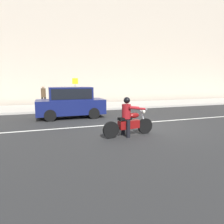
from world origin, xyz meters
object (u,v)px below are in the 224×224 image
at_px(motorcycle_with_rider_crimson, 129,120).
at_px(street_sign_post, 75,89).
at_px(parked_hatchback_navy, 71,102).
at_px(pedestrian_bystander, 43,95).

xyz_separation_m(motorcycle_with_rider_crimson, street_sign_post, (-0.80, 8.42, 0.89)).
bearing_deg(motorcycle_with_rider_crimson, parked_hatchback_navy, 108.92).
xyz_separation_m(parked_hatchback_navy, street_sign_post, (0.83, 3.66, 0.59)).
height_order(parked_hatchback_navy, pedestrian_bystander, pedestrian_bystander).
bearing_deg(motorcycle_with_rider_crimson, pedestrian_bystander, 109.87).
distance_m(motorcycle_with_rider_crimson, parked_hatchback_navy, 5.03).
height_order(parked_hatchback_navy, street_sign_post, street_sign_post).
distance_m(parked_hatchback_navy, street_sign_post, 3.80).
bearing_deg(motorcycle_with_rider_crimson, street_sign_post, 95.44).
relative_size(street_sign_post, pedestrian_bystander, 1.34).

